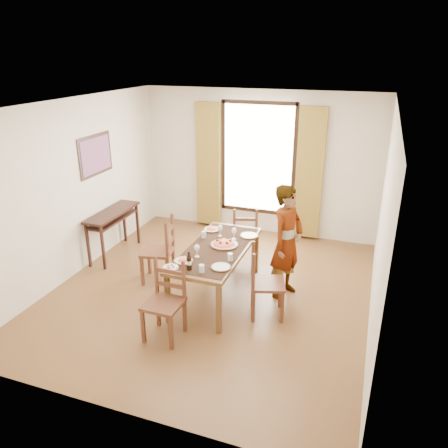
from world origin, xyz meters
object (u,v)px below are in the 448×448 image
(man, at_px, (287,242))
(pasta_platter, at_px, (224,242))
(dining_table, at_px, (217,252))
(console_table, at_px, (113,218))

(man, relative_size, pasta_platter, 4.14)
(dining_table, distance_m, man, 1.00)
(dining_table, xyz_separation_m, pasta_platter, (0.07, 0.10, 0.12))
(man, bearing_deg, dining_table, 132.17)
(console_table, distance_m, man, 3.08)
(console_table, xyz_separation_m, pasta_platter, (2.22, -0.58, 0.12))
(pasta_platter, bearing_deg, console_table, 165.36)
(dining_table, height_order, pasta_platter, pasta_platter)
(console_table, bearing_deg, pasta_platter, -14.64)
(console_table, relative_size, pasta_platter, 3.00)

